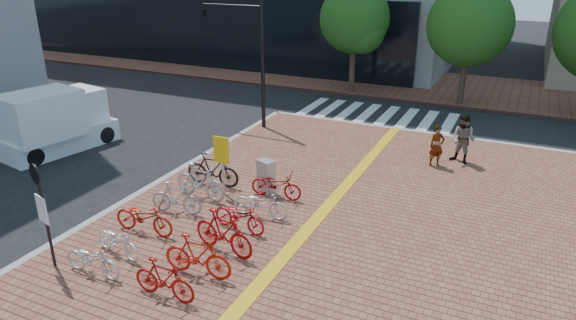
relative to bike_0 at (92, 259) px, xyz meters
The scene contains 24 objects.
ground 3.10m from the bike_0, 52.46° to the left, with size 120.00×120.00×0.00m, color black.
kerb_north 15.22m from the bike_0, 71.39° to the left, with size 14.00×0.25×0.15m, color gray.
far_sidewalk 23.49m from the bike_0, 85.47° to the left, with size 70.00×8.00×0.15m, color brown.
crosswalk 16.59m from the bike_0, 81.84° to the left, with size 7.50×4.00×0.01m.
street_trees 21.32m from the bike_0, 70.86° to the left, with size 16.20×4.60×6.35m.
bike_0 is the anchor object (origin of this frame).
bike_1 0.95m from the bike_0, 94.64° to the left, with size 0.56×1.60×0.84m, color white.
bike_2 2.15m from the bike_0, 95.49° to the left, with size 0.65×1.85×0.97m, color #A91B0C.
bike_3 3.51m from the bike_0, 92.02° to the left, with size 0.46×1.64×0.99m, color #A2A2A6.
bike_4 4.68m from the bike_0, 90.76° to the left, with size 0.54×1.91×1.15m, color #B3B3B7.
bike_5 5.68m from the bike_0, 92.38° to the left, with size 0.54×1.91×1.15m, color black.
bike_6 2.15m from the bike_0, ahead, with size 0.46×1.62×0.97m, color #A00F0B.
bike_7 2.56m from the bike_0, 24.44° to the left, with size 0.51×1.81×1.09m, color red.
bike_8 3.23m from the bike_0, 43.77° to the left, with size 0.55×1.93×1.16m, color #A50B0D.
bike_9 4.02m from the bike_0, 58.14° to the left, with size 0.59×1.70×0.89m, color red.
bike_10 4.92m from the bike_0, 62.23° to the left, with size 0.60×1.72×0.90m, color silver.
bike_11 6.11m from the bike_0, 69.69° to the left, with size 0.60×1.71×0.90m, color #A70B13.
pedestrian_a 12.34m from the bike_0, 59.62° to the left, with size 0.56×0.37×1.55m, color gray.
pedestrian_b 13.38m from the bike_0, 58.12° to the left, with size 0.90×0.70×1.86m, color #4D5362.
utility_box 6.16m from the bike_0, 74.32° to the left, with size 0.52×0.38×1.14m, color #ACACB1.
yellow_sign 5.29m from the bike_0, 84.70° to the left, with size 0.54×0.12×2.00m.
notice_sign 1.79m from the bike_0, behind, with size 0.50×0.19×2.79m.
traffic_light_pole 12.90m from the bike_0, 103.91° to the left, with size 3.10×1.20×5.78m.
box_truck 10.19m from the bike_0, 142.26° to the left, with size 2.71×4.71×2.56m.
Camera 1 is at (6.95, -10.00, 7.43)m, focal length 32.00 mm.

